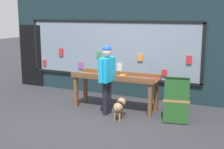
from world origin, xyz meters
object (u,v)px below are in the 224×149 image
object	(u,v)px
small_dog	(119,106)
sandwich_board_sign	(177,98)
display_table_main	(115,80)
person_browsing	(107,74)

from	to	relation	value
small_dog	sandwich_board_sign	xyz separation A→B (m)	(1.22, 0.62, 0.18)
display_table_main	sandwich_board_sign	bearing A→B (deg)	-3.07
person_browsing	small_dog	distance (m)	0.85
small_dog	person_browsing	bearing A→B (deg)	55.82
display_table_main	small_dog	distance (m)	0.94
display_table_main	sandwich_board_sign	distance (m)	1.68
small_dog	display_table_main	bearing A→B (deg)	23.40
person_browsing	small_dog	world-z (taller)	person_browsing
display_table_main	person_browsing	bearing A→B (deg)	-89.37
sandwich_board_sign	person_browsing	bearing A→B (deg)	-177.70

